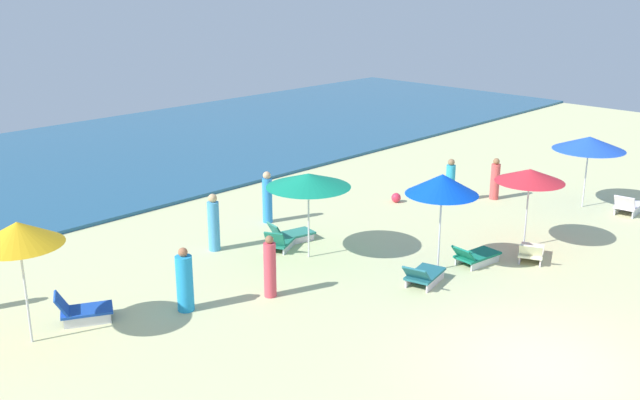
{
  "coord_description": "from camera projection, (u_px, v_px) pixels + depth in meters",
  "views": [
    {
      "loc": [
        -12.61,
        -5.76,
        7.66
      ],
      "look_at": [
        2.01,
        8.4,
        1.29
      ],
      "focal_mm": 40.74,
      "sensor_mm": 36.0,
      "label": 1
    }
  ],
  "objects": [
    {
      "name": "ground_plane",
      "position": [
        548.0,
        367.0,
        14.76
      ],
      "size": [
        60.0,
        60.0,
        0.0
      ],
      "primitive_type": "plane",
      "color": "beige"
    },
    {
      "name": "ocean",
      "position": [
        42.0,
        169.0,
        29.52
      ],
      "size": [
        60.0,
        15.49,
        0.12
      ],
      "primitive_type": "cube",
      "color": "#22577D",
      "rests_on": "ground_plane"
    },
    {
      "name": "umbrella_0",
      "position": [
        589.0,
        143.0,
        24.27
      ],
      "size": [
        2.39,
        2.39,
        2.46
      ],
      "color": "silver",
      "rests_on": "ground_plane"
    },
    {
      "name": "lounge_chair_0_0",
      "position": [
        628.0,
        206.0,
        24.11
      ],
      "size": [
        1.35,
        0.78,
        0.73
      ],
      "rotation": [
        0.0,
        0.0,
        1.66
      ],
      "color": "silver",
      "rests_on": "ground_plane"
    },
    {
      "name": "umbrella_1",
      "position": [
        442.0,
        184.0,
        18.92
      ],
      "size": [
        1.93,
        1.93,
        2.68
      ],
      "color": "silver",
      "rests_on": "ground_plane"
    },
    {
      "name": "lounge_chair_1_0",
      "position": [
        475.0,
        256.0,
        19.93
      ],
      "size": [
        1.48,
        0.83,
        0.62
      ],
      "rotation": [
        0.0,
        0.0,
        1.43
      ],
      "color": "silver",
      "rests_on": "ground_plane"
    },
    {
      "name": "lounge_chair_1_1",
      "position": [
        423.0,
        275.0,
        18.61
      ],
      "size": [
        1.49,
        0.94,
        0.68
      ],
      "rotation": [
        0.0,
        0.0,
        1.79
      ],
      "color": "silver",
      "rests_on": "ground_plane"
    },
    {
      "name": "umbrella_2",
      "position": [
        18.0,
        234.0,
        15.04
      ],
      "size": [
        1.85,
        1.85,
        2.76
      ],
      "color": "silver",
      "rests_on": "ground_plane"
    },
    {
      "name": "lounge_chair_2_0",
      "position": [
        82.0,
        310.0,
        16.63
      ],
      "size": [
        1.42,
        1.17,
        0.74
      ],
      "rotation": [
        0.0,
        0.0,
        1.09
      ],
      "color": "silver",
      "rests_on": "ground_plane"
    },
    {
      "name": "umbrella_3",
      "position": [
        530.0,
        176.0,
        20.65
      ],
      "size": [
        1.98,
        1.98,
        2.35
      ],
      "color": "silver",
      "rests_on": "ground_plane"
    },
    {
      "name": "lounge_chair_3_0",
      "position": [
        531.0,
        252.0,
        20.19
      ],
      "size": [
        1.43,
        1.1,
        0.65
      ],
      "rotation": [
        0.0,
        0.0,
        1.99
      ],
      "color": "silver",
      "rests_on": "ground_plane"
    },
    {
      "name": "umbrella_4",
      "position": [
        308.0,
        180.0,
        19.84
      ],
      "size": [
        2.35,
        2.35,
        2.45
      ],
      "color": "silver",
      "rests_on": "ground_plane"
    },
    {
      "name": "lounge_chair_4_0",
      "position": [
        290.0,
        234.0,
        21.6
      ],
      "size": [
        1.47,
        0.89,
        0.68
      ],
      "rotation": [
        0.0,
        0.0,
        1.36
      ],
      "color": "silver",
      "rests_on": "ground_plane"
    },
    {
      "name": "lounge_chair_4_1",
      "position": [
        280.0,
        242.0,
        20.99
      ],
      "size": [
        1.33,
        1.05,
        0.69
      ],
      "rotation": [
        0.0,
        0.0,
        2.03
      ],
      "color": "silver",
      "rests_on": "ground_plane"
    },
    {
      "name": "beachgoer_0",
      "position": [
        450.0,
        182.0,
        25.2
      ],
      "size": [
        0.38,
        0.38,
        1.56
      ],
      "rotation": [
        0.0,
        0.0,
        6.05
      ],
      "color": "#299FC7",
      "rests_on": "ground_plane"
    },
    {
      "name": "beachgoer_1",
      "position": [
        214.0,
        224.0,
        20.79
      ],
      "size": [
        0.42,
        0.42,
        1.7
      ],
      "rotation": [
        0.0,
        0.0,
        5.97
      ],
      "color": "#469CD4",
      "rests_on": "ground_plane"
    },
    {
      "name": "beachgoer_2",
      "position": [
        185.0,
        282.0,
        17.07
      ],
      "size": [
        0.55,
        0.55,
        1.59
      ],
      "rotation": [
        0.0,
        0.0,
        4.13
      ],
      "color": "#2297DB",
      "rests_on": "ground_plane"
    },
    {
      "name": "beachgoer_3",
      "position": [
        270.0,
        268.0,
        17.8
      ],
      "size": [
        0.42,
        0.42,
        1.6
      ],
      "rotation": [
        0.0,
        0.0,
        4.21
      ],
      "color": "#D94554",
      "rests_on": "ground_plane"
    },
    {
      "name": "beachgoer_5",
      "position": [
        495.0,
        180.0,
        25.59
      ],
      "size": [
        0.44,
        0.44,
        1.49
      ],
      "rotation": [
        0.0,
        0.0,
        5.73
      ],
      "color": "#DF4E4D",
      "rests_on": "ground_plane"
    },
    {
      "name": "beachgoer_6",
      "position": [
        267.0,
        198.0,
        23.16
      ],
      "size": [
        0.44,
        0.44,
        1.68
      ],
      "rotation": [
        0.0,
        0.0,
        2.41
      ],
      "color": "#2E87DF",
      "rests_on": "ground_plane"
    },
    {
      "name": "beach_ball_0",
      "position": [
        396.0,
        198.0,
        25.37
      ],
      "size": [
        0.33,
        0.33,
        0.33
      ],
      "primitive_type": "sphere",
      "color": "#E42B46",
      "rests_on": "ground_plane"
    }
  ]
}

